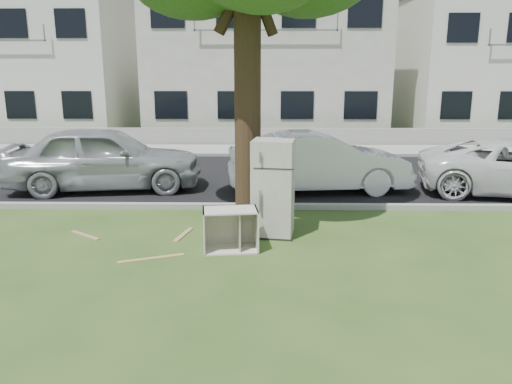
{
  "coord_description": "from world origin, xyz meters",
  "views": [
    {
      "loc": [
        -0.07,
        -8.49,
        3.07
      ],
      "look_at": [
        -0.21,
        0.6,
        0.85
      ],
      "focal_mm": 35.0,
      "sensor_mm": 36.0,
      "label": 1
    }
  ],
  "objects_px": {
    "fridge": "(273,188)",
    "cabinet": "(230,230)",
    "car_left": "(105,158)",
    "car_center": "(318,162)"
  },
  "relations": [
    {
      "from": "fridge",
      "to": "car_left",
      "type": "bearing_deg",
      "value": 148.48
    },
    {
      "from": "fridge",
      "to": "cabinet",
      "type": "relative_size",
      "value": 1.94
    },
    {
      "from": "fridge",
      "to": "car_left",
      "type": "height_order",
      "value": "fridge"
    },
    {
      "from": "fridge",
      "to": "car_left",
      "type": "xyz_separation_m",
      "value": [
        -4.33,
        3.65,
        -0.07
      ]
    },
    {
      "from": "fridge",
      "to": "cabinet",
      "type": "distance_m",
      "value": 1.26
    },
    {
      "from": "cabinet",
      "to": "car_center",
      "type": "xyz_separation_m",
      "value": [
        1.99,
        4.41,
        0.39
      ]
    },
    {
      "from": "fridge",
      "to": "car_center",
      "type": "relative_size",
      "value": 0.4
    },
    {
      "from": "cabinet",
      "to": "car_left",
      "type": "xyz_separation_m",
      "value": [
        -3.58,
        4.51,
        0.48
      ]
    },
    {
      "from": "cabinet",
      "to": "car_center",
      "type": "relative_size",
      "value": 0.2
    },
    {
      "from": "car_left",
      "to": "fridge",
      "type": "bearing_deg",
      "value": -137.83
    }
  ]
}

